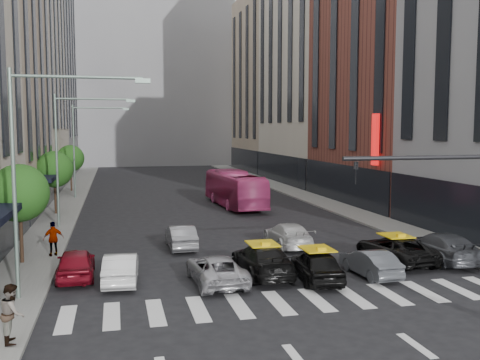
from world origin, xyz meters
TOP-DOWN VIEW (x-y plane):
  - ground at (0.00, 0.00)m, footprint 160.00×160.00m
  - sidewalk_left at (-11.50, 30.00)m, footprint 3.00×96.00m
  - sidewalk_right at (11.50, 30.00)m, footprint 3.00×96.00m
  - building_left_c at (-17.00, 46.00)m, footprint 8.00×20.00m
  - building_left_d at (-17.00, 65.00)m, footprint 8.00×18.00m
  - building_right_b at (17.00, 27.00)m, footprint 8.00×18.00m
  - building_right_c at (17.00, 46.00)m, footprint 8.00×20.00m
  - building_right_d at (17.00, 65.00)m, footprint 8.00×18.00m
  - building_far at (0.00, 85.00)m, footprint 30.00×10.00m
  - tree_near at (-11.80, 10.00)m, footprint 2.88×2.88m
  - tree_mid at (-11.80, 26.00)m, footprint 2.88×2.88m
  - tree_far at (-11.80, 42.00)m, footprint 2.88×2.88m
  - streetlamp_near at (-10.04, 4.00)m, footprint 5.38×0.25m
  - streetlamp_mid at (-10.04, 20.00)m, footprint 5.38×0.25m
  - streetlamp_far at (-10.04, 36.00)m, footprint 5.38×0.25m
  - liberty_sign at (12.60, 20.00)m, footprint 0.30×0.70m
  - car_red at (-9.00, 6.88)m, footprint 1.75×4.16m
  - car_white_front at (-7.00, 5.75)m, footprint 1.70×4.16m
  - car_silver at (-2.90, 4.65)m, footprint 2.36×4.70m
  - taxi_left at (-0.55, 5.46)m, footprint 2.13×5.12m
  - taxi_center at (1.58, 4.05)m, footprint 2.12×4.38m
  - car_grey_mid at (4.30, 4.24)m, footprint 1.56×3.88m
  - taxi_right at (6.70, 6.19)m, footprint 2.72×5.17m
  - car_grey_curb at (9.15, 5.92)m, footprint 2.32×5.27m
  - car_row2_left at (-3.58, 11.97)m, footprint 1.48×4.14m
  - car_row2_right at (2.55, 11.04)m, footprint 1.97×4.78m
  - bus at (3.03, 27.32)m, footprint 3.34×11.35m
  - pedestrian_near at (-10.40, -0.66)m, footprint 0.83×1.00m
  - pedestrian_far at (-10.40, 11.11)m, footprint 1.16×0.76m

SIDE VIEW (x-z plane):
  - ground at x=0.00m, z-range 0.00..0.00m
  - sidewalk_left at x=-11.50m, z-range 0.00..0.15m
  - sidewalk_right at x=11.50m, z-range 0.00..0.15m
  - car_grey_mid at x=4.30m, z-range 0.00..1.25m
  - car_silver at x=-2.90m, z-range 0.00..1.28m
  - car_white_front at x=-7.00m, z-range 0.00..1.34m
  - car_row2_left at x=-3.58m, z-range 0.00..1.36m
  - car_row2_right at x=2.55m, z-range 0.00..1.38m
  - taxi_right at x=6.70m, z-range 0.00..1.39m
  - car_red at x=-9.00m, z-range 0.00..1.41m
  - taxi_center at x=1.58m, z-range 0.00..1.44m
  - taxi_left at x=-0.55m, z-range 0.00..1.48m
  - car_grey_curb at x=9.15m, z-range 0.00..1.50m
  - pedestrian_far at x=-10.40m, z-range 0.15..1.97m
  - pedestrian_near at x=-10.40m, z-range 0.15..2.02m
  - bus at x=3.03m, z-range 0.00..3.12m
  - tree_near at x=-11.80m, z-range 1.18..6.13m
  - tree_mid at x=-11.80m, z-range 1.18..6.13m
  - tree_far at x=-11.80m, z-range 1.18..6.13m
  - streetlamp_near at x=-10.04m, z-range 1.40..10.40m
  - streetlamp_mid at x=-10.04m, z-range 1.40..10.40m
  - streetlamp_far at x=-10.04m, z-range 1.40..10.40m
  - liberty_sign at x=12.60m, z-range 4.00..8.00m
  - building_right_b at x=17.00m, z-range 0.00..26.00m
  - building_right_d at x=17.00m, z-range 0.00..28.00m
  - building_left_d at x=-17.00m, z-range 0.00..30.00m
  - building_left_c at x=-17.00m, z-range 0.00..36.00m
  - building_far at x=0.00m, z-range 0.00..36.00m
  - building_right_c at x=17.00m, z-range 0.00..40.00m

